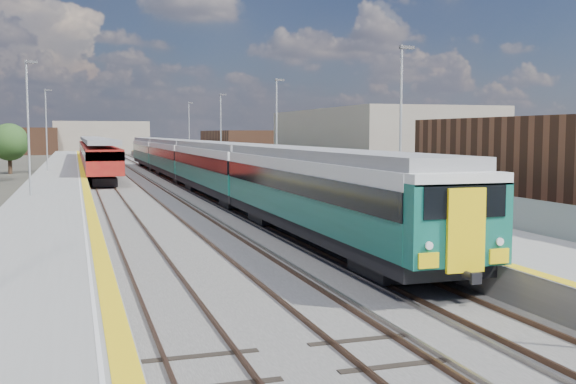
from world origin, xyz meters
name	(u,v)px	position (x,y,z in m)	size (l,w,h in m)	color
ground	(173,187)	(0.00, 50.00, 0.00)	(320.00, 320.00, 0.00)	#47443A
ballast_bed	(143,185)	(-2.25, 52.50, 0.03)	(10.50, 155.00, 0.06)	#565451
tracks	(148,183)	(-1.65, 54.18, 0.11)	(8.96, 160.00, 0.17)	#4C3323
platform_right	(229,178)	(5.28, 52.49, 0.54)	(4.70, 155.00, 8.52)	slate
platform_left	(59,181)	(-9.05, 52.49, 0.52)	(4.30, 155.00, 8.52)	slate
buildings	(19,102)	(-18.12, 138.60, 10.70)	(72.00, 185.50, 40.00)	brown
green_train	(193,160)	(1.50, 49.20, 2.27)	(2.93, 81.46, 3.22)	black
red_train	(94,152)	(-5.50, 78.60, 2.24)	(3.00, 60.85, 3.79)	black
tree_c	(9,142)	(-14.58, 73.72, 3.50)	(4.11, 4.11, 5.57)	#382619
tree_d	(364,141)	(23.70, 64.44, 3.60)	(4.22, 4.22, 5.72)	#382619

